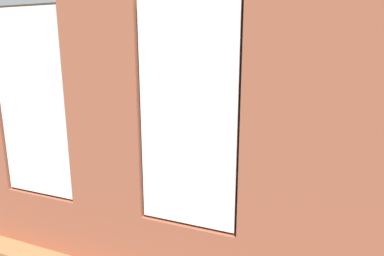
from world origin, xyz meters
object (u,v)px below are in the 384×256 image
Objects in this scene: couch_left at (353,191)px; potted_plant_between_couches at (237,223)px; media_console at (78,150)px; papasan_chair at (208,130)px; table_plant_small at (204,148)px; potted_plant_by_left_couch at (328,156)px; potted_plant_beside_window_right at (34,179)px; potted_plant_near_tv at (66,145)px; coffee_table at (204,157)px; cup_ceramic at (182,152)px; remote_gray at (198,152)px; tv_flatscreen at (76,123)px; couch_by_window at (133,213)px; candle_jar at (207,155)px; remote_silver at (225,155)px.

potted_plant_between_couches is (1.35, 1.92, 0.13)m from couch_left.
media_console is 3.22m from papasan_chair.
table_plant_small is at bearing -61.10° from potted_plant_between_couches.
potted_plant_beside_window_right reaches higher than potted_plant_by_left_couch.
potted_plant_by_left_couch is 5.18m from potted_plant_near_tv.
couch_left is 2.76m from coffee_table.
remote_gray is at bearing -134.83° from cup_ceramic.
potted_plant_by_left_couch is (-2.48, -0.73, 0.00)m from remote_gray.
cup_ceramic is 0.07× the size of potted_plant_near_tv.
tv_flatscreen is 1.12m from potted_plant_near_tv.
potted_plant_between_couches is at bearing -178.45° from couch_by_window.
potted_plant_beside_window_right is at bearing 117.88° from tv_flatscreen.
coffee_table is 0.20m from table_plant_small.
papasan_chair is 1.06× the size of potted_plant_beside_window_right.
candle_jar reaches higher than coffee_table.
papasan_chair is at bearing -83.46° from couch_by_window.
coffee_table is at bearing -177.07° from tv_flatscreen.
table_plant_small is 2.73m from potted_plant_near_tv.
potted_plant_by_left_couch is (-2.72, -0.97, -0.03)m from cup_ceramic.
remote_silver is at bearing -101.86° from couch_left.
couch_left reaches higher than remote_silver.
tv_flatscreen reaches higher than media_console.
potted_plant_near_tv is (2.07, 0.97, 0.18)m from cup_ceramic.
remote_silver is at bearing -174.80° from tv_flatscreen.
cup_ceramic reaches higher than media_console.
remote_gray is 2.63m from potted_plant_near_tv.
papasan_chair reaches higher than remote_gray.
couch_by_window is 1.71× the size of papasan_chair.
potted_plant_between_couches reaches higher than candle_jar.
potted_plant_near_tv reaches higher than media_console.
couch_by_window is 2.38m from cup_ceramic.
potted_plant_by_left_couch is at bearing -106.18° from potted_plant_between_couches.
remote_gray is 2.58m from potted_plant_by_left_couch.
remote_silver is at bearing 119.13° from papasan_chair.
potted_plant_between_couches is at bearing 114.09° from papasan_chair.
potted_plant_between_couches reaches higher than couch_left.
coffee_table is 8.20× the size of remote_silver.
papasan_chair is at bearing -139.17° from media_console.
table_plant_small is 1.62× the size of remote_silver.
potted_plant_near_tv reaches higher than potted_plant_between_couches.
potted_plant_between_couches is (-1.52, 2.56, 0.02)m from remote_gray.
remote_gray is at bearing 103.43° from papasan_chair.
remote_gray is 0.15× the size of potted_plant_between_couches.
media_console is 5.44m from potted_plant_by_left_couch.
couch_left is at bearing 171.36° from candle_jar.
cup_ceramic is 0.08× the size of potted_plant_between_couches.
potted_plant_between_couches is at bearing 118.31° from candle_jar.
table_plant_small is at bearing -52.01° from candle_jar.
coffee_table is 5.06× the size of table_plant_small.
papasan_chair is (0.61, -1.94, 0.07)m from coffee_table.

